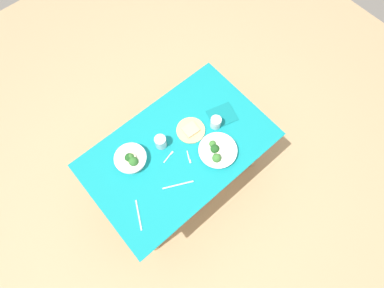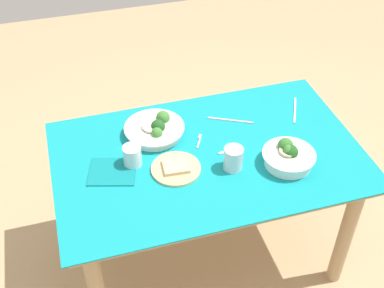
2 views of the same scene
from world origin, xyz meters
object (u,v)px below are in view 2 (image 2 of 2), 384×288
(water_glass_center, at_px, (233,158))
(fork_by_far_bowl, at_px, (228,150))
(broccoli_bowl_far, at_px, (288,156))
(broccoli_bowl_near, at_px, (155,129))
(fork_by_near_bowl, at_px, (200,140))
(napkin_folded_upper, at_px, (112,172))
(table_knife_left, at_px, (295,110))
(table_knife_right, at_px, (230,120))
(water_glass_side, at_px, (132,156))
(bread_side_plate, at_px, (176,168))

(water_glass_center, bearing_deg, fork_by_far_bowl, -98.68)
(broccoli_bowl_far, relative_size, broccoli_bowl_near, 0.82)
(fork_by_near_bowl, xyz_separation_m, napkin_folded_upper, (0.42, 0.09, 0.00))
(broccoli_bowl_near, distance_m, water_glass_center, 0.41)
(fork_by_far_bowl, bearing_deg, table_knife_left, -169.10)
(fork_by_near_bowl, distance_m, table_knife_left, 0.52)
(water_glass_center, xyz_separation_m, table_knife_left, (-0.43, -0.30, -0.05))
(water_glass_center, bearing_deg, table_knife_right, -108.02)
(fork_by_near_bowl, bearing_deg, table_knife_left, -51.56)
(water_glass_side, relative_size, fork_by_far_bowl, 0.87)
(table_knife_left, bearing_deg, water_glass_side, 127.02)
(broccoli_bowl_near, relative_size, water_glass_side, 2.94)
(broccoli_bowl_near, relative_size, bread_side_plate, 1.30)
(fork_by_far_bowl, xyz_separation_m, table_knife_right, (-0.08, -0.20, -0.00))
(water_glass_center, distance_m, fork_by_near_bowl, 0.23)
(table_knife_left, bearing_deg, fork_by_near_bowl, 126.28)
(water_glass_center, bearing_deg, broccoli_bowl_near, -49.48)
(water_glass_side, relative_size, napkin_folded_upper, 0.48)
(water_glass_center, height_order, table_knife_right, water_glass_center)
(fork_by_far_bowl, bearing_deg, bread_side_plate, -1.76)
(bread_side_plate, height_order, water_glass_center, water_glass_center)
(fork_by_far_bowl, xyz_separation_m, napkin_folded_upper, (0.52, -0.01, 0.00))
(broccoli_bowl_near, bearing_deg, water_glass_center, 130.52)
(water_glass_side, bearing_deg, water_glass_center, 160.66)
(broccoli_bowl_far, bearing_deg, bread_side_plate, -11.43)
(fork_by_near_bowl, xyz_separation_m, table_knife_left, (-0.52, -0.09, -0.00))
(fork_by_far_bowl, relative_size, table_knife_right, 0.49)
(broccoli_bowl_near, relative_size, fork_by_far_bowl, 2.57)
(fork_by_near_bowl, bearing_deg, table_knife_right, -32.42)
(napkin_folded_upper, bearing_deg, fork_by_near_bowl, -167.51)
(napkin_folded_upper, bearing_deg, table_knife_right, -162.07)
(bread_side_plate, distance_m, fork_by_far_bowl, 0.26)
(fork_by_near_bowl, bearing_deg, bread_side_plate, 163.86)
(fork_by_far_bowl, height_order, table_knife_left, same)
(napkin_folded_upper, bearing_deg, fork_by_far_bowl, 179.09)
(broccoli_bowl_near, relative_size, table_knife_left, 1.35)
(broccoli_bowl_near, distance_m, fork_by_near_bowl, 0.21)
(table_knife_left, height_order, table_knife_right, same)
(fork_by_near_bowl, bearing_deg, water_glass_side, 130.36)
(table_knife_left, bearing_deg, napkin_folded_upper, 127.51)
(broccoli_bowl_far, relative_size, table_knife_left, 1.11)
(bread_side_plate, xyz_separation_m, napkin_folded_upper, (0.26, -0.06, -0.01))
(broccoli_bowl_near, height_order, fork_by_far_bowl, broccoli_bowl_near)
(bread_side_plate, bearing_deg, fork_by_far_bowl, -168.19)
(water_glass_side, relative_size, table_knife_right, 0.43)
(broccoli_bowl_far, distance_m, napkin_folded_upper, 0.75)
(fork_by_far_bowl, bearing_deg, fork_by_near_bowl, -58.37)
(broccoli_bowl_near, relative_size, table_knife_right, 1.26)
(fork_by_far_bowl, relative_size, table_knife_left, 0.52)
(broccoli_bowl_far, bearing_deg, broccoli_bowl_near, -34.98)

